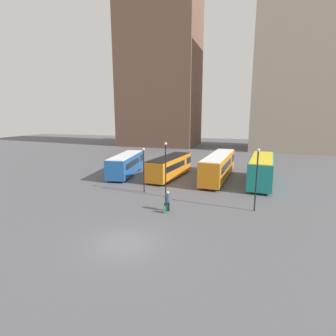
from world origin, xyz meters
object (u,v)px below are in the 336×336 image
traveler (168,199)px  lamp_post_0 (144,166)px  bus_2 (218,166)px  lamp_post_1 (257,175)px  bus_0 (126,164)px  lamp_post_2 (166,165)px  bus_1 (170,166)px  suitcase (165,209)px  bus_3 (261,169)px

traveler → lamp_post_0: (-4.15, 4.58, 1.83)m
bus_2 → lamp_post_1: (4.52, -10.83, 1.48)m
bus_0 → lamp_post_2: lamp_post_2 is taller
lamp_post_0 → lamp_post_1: size_ratio=0.88×
bus_1 → suitcase: bearing=-158.3°
lamp_post_1 → traveler: bearing=-162.1°
bus_0 → lamp_post_2: 11.60m
bus_1 → bus_3: (11.54, 0.33, 0.26)m
bus_3 → traveler: bus_3 is taller
lamp_post_2 → bus_1: bearing=104.6°
suitcase → traveler: bearing=-28.9°
bus_3 → lamp_post_1: bearing=179.5°
traveler → suitcase: traveler is taller
bus_1 → lamp_post_0: bearing=-178.1°
lamp_post_2 → lamp_post_1: bearing=-10.0°
bus_1 → traveler: size_ratio=5.53×
bus_1 → lamp_post_1: lamp_post_1 is taller
bus_3 → suitcase: size_ratio=11.28×
bus_0 → suitcase: 15.65m
lamp_post_1 → lamp_post_2: size_ratio=0.98×
bus_2 → lamp_post_0: lamp_post_0 is taller
bus_0 → suitcase: size_ratio=10.51×
bus_0 → lamp_post_1: 19.50m
traveler → lamp_post_1: (7.20, 2.33, 2.17)m
bus_0 → lamp_post_0: 9.19m
traveler → lamp_post_2: lamp_post_2 is taller
bus_2 → traveler: size_ratio=6.94×
bus_2 → lamp_post_2: (-4.14, -9.31, 1.53)m
bus_3 → lamp_post_2: lamp_post_2 is taller
bus_2 → suitcase: bus_2 is taller
bus_0 → bus_3: (17.77, 0.72, 0.23)m
bus_2 → lamp_post_2: bearing=159.0°
lamp_post_0 → bus_2: bearing=51.4°
bus_0 → bus_1: bearing=-95.6°
lamp_post_1 → bus_1: bearing=137.9°
lamp_post_1 → lamp_post_0: bearing=168.8°
traveler → suitcase: bearing=151.1°
bus_0 → bus_2: (12.51, 1.48, 0.21)m
bus_1 → traveler: bus_1 is taller
lamp_post_0 → bus_3: bearing=32.9°
bus_3 → suitcase: bus_3 is taller
bus_1 → lamp_post_2: (2.15, -8.23, 1.77)m
bus_1 → traveler: 12.62m
bus_2 → suitcase: size_ratio=13.20×
bus_3 → lamp_post_2: 12.79m
lamp_post_1 → bus_3: bearing=85.8°
bus_1 → bus_3: 11.55m
bus_2 → suitcase: 14.02m
bus_2 → lamp_post_2: 10.30m
bus_2 → bus_3: size_ratio=1.17×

